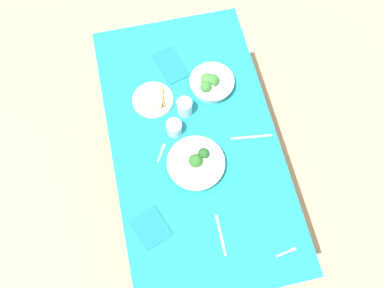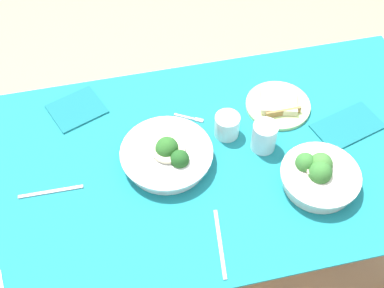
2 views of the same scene
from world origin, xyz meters
TOP-DOWN VIEW (x-y plane):
  - ground_plane at (0.00, 0.00)m, footprint 6.00×6.00m
  - dining_table at (0.00, 0.00)m, footprint 1.49×0.81m
  - broccoli_bowl_far at (-0.13, 0.02)m, footprint 0.27×0.27m
  - broccoli_bowl_near at (0.28, -0.15)m, footprint 0.23×0.23m
  - bread_side_plate at (0.26, 0.15)m, footprint 0.21×0.21m
  - water_glass_center at (0.07, 0.08)m, footprint 0.08×0.08m
  - water_glass_side at (0.17, 0.01)m, footprint 0.08×0.08m
  - fork_by_far_bowl at (-0.61, -0.28)m, footprint 0.02×0.10m
  - fork_by_near_bowl at (-0.03, 0.17)m, footprint 0.09×0.06m
  - table_knife_left at (-0.47, -0.02)m, footprint 0.18×0.01m
  - table_knife_right at (-0.04, -0.28)m, footprint 0.04×0.20m
  - napkin_folded_upper at (-0.37, 0.29)m, footprint 0.20×0.19m
  - napkin_folded_lower at (0.45, 0.03)m, footprint 0.24×0.18m

SIDE VIEW (x-z plane):
  - ground_plane at x=0.00m, z-range 0.00..0.00m
  - dining_table at x=0.00m, z-range 0.24..0.94m
  - table_knife_left at x=-0.47m, z-range 0.70..0.71m
  - table_knife_right at x=-0.04m, z-range 0.70..0.71m
  - fork_by_far_bowl at x=-0.61m, z-range 0.70..0.71m
  - fork_by_near_bowl at x=-0.03m, z-range 0.70..0.71m
  - napkin_folded_upper at x=-0.37m, z-range 0.70..0.71m
  - napkin_folded_lower at x=0.45m, z-range 0.70..0.71m
  - bread_side_plate at x=0.26m, z-range 0.70..0.73m
  - broccoli_bowl_far at x=-0.13m, z-range 0.69..0.78m
  - broccoli_bowl_near at x=0.28m, z-range 0.69..0.79m
  - water_glass_center at x=0.07m, z-range 0.70..0.78m
  - water_glass_side at x=0.17m, z-range 0.70..0.80m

